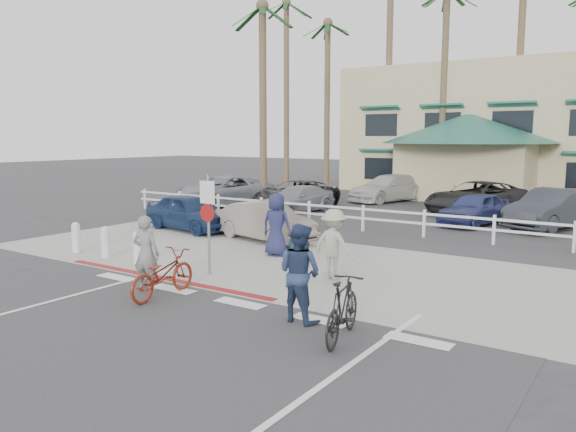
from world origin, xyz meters
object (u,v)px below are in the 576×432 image
Objects in this scene: car_red_compact at (190,212)px; sign_post at (209,219)px; bike_red at (163,274)px; bike_black at (342,309)px; car_white_sedan at (265,222)px.

sign_post is at bearing -123.66° from car_red_compact.
bike_red is at bearing -75.98° from sign_post.
sign_post is at bearing -35.91° from bike_black.
car_red_compact is at bearing -46.27° from bike_black.
sign_post is at bearing -147.47° from car_white_sedan.
bike_red is 9.15m from car_red_compact.
bike_black is (5.15, -2.28, -0.89)m from sign_post.
sign_post is 7.27m from car_red_compact.
car_white_sedan reaches higher than bike_black.
car_red_compact is (-3.70, 0.15, 0.04)m from car_white_sedan.
sign_post is at bearing -80.80° from bike_red.
car_white_sedan is at bearing -57.82° from bike_black.
car_red_compact reaches higher than bike_red.
sign_post reaches higher than car_red_compact.
bike_red is 0.48× the size of car_red_compact.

